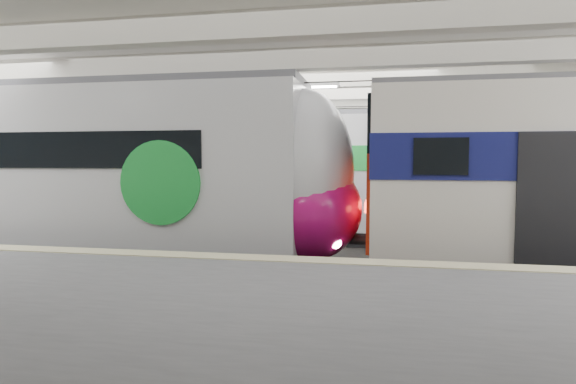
# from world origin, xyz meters

# --- Properties ---
(station_hall) EXTENTS (36.00, 24.00, 5.75)m
(station_hall) POSITION_xyz_m (0.00, -1.74, 3.24)
(station_hall) COLOR black
(station_hall) RESTS_ON ground
(modern_emu) EXTENTS (15.08, 3.11, 4.80)m
(modern_emu) POSITION_xyz_m (-5.38, -0.00, 2.36)
(modern_emu) COLOR silver
(modern_emu) RESTS_ON ground
(far_train) EXTENTS (14.18, 3.54, 4.48)m
(far_train) POSITION_xyz_m (-2.81, 5.50, 2.32)
(far_train) COLOR silver
(far_train) RESTS_ON ground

